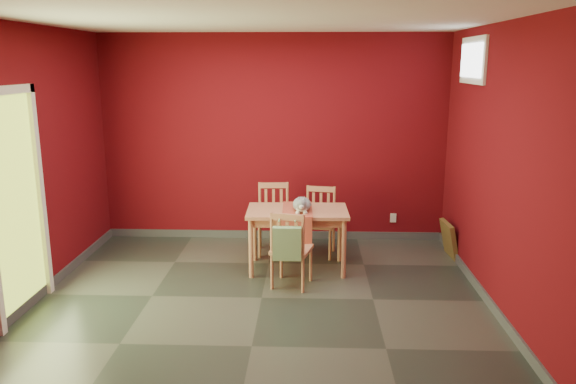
{
  "coord_description": "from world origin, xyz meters",
  "views": [
    {
      "loc": [
        0.47,
        -5.28,
        2.33
      ],
      "look_at": [
        0.25,
        0.45,
        1.0
      ],
      "focal_mm": 35.0,
      "sensor_mm": 36.0,
      "label": 1
    }
  ],
  "objects_px": {
    "cat": "(302,202)",
    "chair_far_right": "(319,221)",
    "dining_table": "(297,217)",
    "chair_far_left": "(274,218)",
    "tote_bag": "(287,243)",
    "picture_frame": "(449,239)",
    "chair_near": "(291,248)"
  },
  "relations": [
    {
      "from": "chair_far_left",
      "to": "chair_far_right",
      "type": "xyz_separation_m",
      "value": [
        0.56,
        -0.05,
        -0.02
      ]
    },
    {
      "from": "chair_near",
      "to": "tote_bag",
      "type": "xyz_separation_m",
      "value": [
        -0.03,
        -0.2,
        0.12
      ]
    },
    {
      "from": "cat",
      "to": "chair_far_right",
      "type": "bearing_deg",
      "value": 49.63
    },
    {
      "from": "tote_bag",
      "to": "picture_frame",
      "type": "height_order",
      "value": "tote_bag"
    },
    {
      "from": "cat",
      "to": "picture_frame",
      "type": "bearing_deg",
      "value": -3.96
    },
    {
      "from": "chair_far_left",
      "to": "tote_bag",
      "type": "relative_size",
      "value": 2.11
    },
    {
      "from": "dining_table",
      "to": "chair_far_left",
      "type": "distance_m",
      "value": 0.69
    },
    {
      "from": "chair_far_right",
      "to": "picture_frame",
      "type": "bearing_deg",
      "value": -1.35
    },
    {
      "from": "picture_frame",
      "to": "cat",
      "type": "bearing_deg",
      "value": -163.02
    },
    {
      "from": "chair_far_right",
      "to": "cat",
      "type": "bearing_deg",
      "value": -109.43
    },
    {
      "from": "chair_far_left",
      "to": "tote_bag",
      "type": "height_order",
      "value": "chair_far_left"
    },
    {
      "from": "dining_table",
      "to": "cat",
      "type": "relative_size",
      "value": 2.71
    },
    {
      "from": "chair_far_left",
      "to": "cat",
      "type": "bearing_deg",
      "value": -60.72
    },
    {
      "from": "dining_table",
      "to": "chair_near",
      "type": "distance_m",
      "value": 0.56
    },
    {
      "from": "chair_far_right",
      "to": "picture_frame",
      "type": "distance_m",
      "value": 1.6
    },
    {
      "from": "cat",
      "to": "chair_far_left",
      "type": "bearing_deg",
      "value": 98.34
    },
    {
      "from": "dining_table",
      "to": "tote_bag",
      "type": "height_order",
      "value": "tote_bag"
    },
    {
      "from": "dining_table",
      "to": "chair_far_right",
      "type": "relative_size",
      "value": 1.38
    },
    {
      "from": "chair_far_left",
      "to": "tote_bag",
      "type": "xyz_separation_m",
      "value": [
        0.22,
        -1.32,
        0.1
      ]
    },
    {
      "from": "chair_far_left",
      "to": "chair_near",
      "type": "bearing_deg",
      "value": -77.37
    },
    {
      "from": "dining_table",
      "to": "chair_far_right",
      "type": "distance_m",
      "value": 0.63
    },
    {
      "from": "chair_far_right",
      "to": "chair_near",
      "type": "xyz_separation_m",
      "value": [
        -0.31,
        -1.06,
        0.0
      ]
    },
    {
      "from": "dining_table",
      "to": "picture_frame",
      "type": "bearing_deg",
      "value": 15.19
    },
    {
      "from": "chair_far_left",
      "to": "chair_near",
      "type": "xyz_separation_m",
      "value": [
        0.25,
        -1.11,
        -0.02
      ]
    },
    {
      "from": "dining_table",
      "to": "chair_far_left",
      "type": "relative_size",
      "value": 1.33
    },
    {
      "from": "chair_near",
      "to": "chair_far_left",
      "type": "bearing_deg",
      "value": 102.63
    },
    {
      "from": "chair_near",
      "to": "cat",
      "type": "height_order",
      "value": "cat"
    },
    {
      "from": "chair_far_right",
      "to": "cat",
      "type": "relative_size",
      "value": 1.97
    },
    {
      "from": "cat",
      "to": "dining_table",
      "type": "bearing_deg",
      "value": 116.1
    },
    {
      "from": "chair_far_left",
      "to": "chair_near",
      "type": "height_order",
      "value": "chair_far_left"
    },
    {
      "from": "chair_near",
      "to": "picture_frame",
      "type": "bearing_deg",
      "value": 28.24
    },
    {
      "from": "chair_far_left",
      "to": "chair_near",
      "type": "relative_size",
      "value": 1.04
    }
  ]
}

